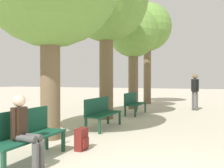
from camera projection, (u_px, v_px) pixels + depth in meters
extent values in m
cube|color=#144733|center=(29.00, 138.00, 4.48)|extent=(0.51, 1.67, 0.04)
cube|color=#144733|center=(18.00, 123.00, 4.56)|extent=(0.04, 1.67, 0.47)
cube|color=#19422D|center=(4.00, 166.00, 3.67)|extent=(0.06, 0.06, 0.42)
cube|color=#19422D|center=(63.00, 141.00, 5.14)|extent=(0.06, 0.06, 0.42)
cube|color=#19422D|center=(46.00, 140.00, 5.30)|extent=(0.06, 0.06, 0.42)
cube|color=#144733|center=(104.00, 114.00, 7.59)|extent=(0.51, 1.67, 0.04)
cube|color=#144733|center=(97.00, 105.00, 7.68)|extent=(0.04, 1.67, 0.47)
cube|color=#19422D|center=(100.00, 127.00, 6.79)|extent=(0.06, 0.06, 0.42)
cube|color=#19422D|center=(120.00, 118.00, 8.25)|extent=(0.06, 0.06, 0.42)
cube|color=#19422D|center=(86.00, 125.00, 6.94)|extent=(0.06, 0.06, 0.42)
cube|color=#19422D|center=(108.00, 118.00, 8.41)|extent=(0.06, 0.06, 0.42)
cube|color=#144733|center=(136.00, 104.00, 10.71)|extent=(0.51, 1.67, 0.04)
cube|color=#144733|center=(131.00, 98.00, 10.79)|extent=(0.04, 1.67, 0.47)
cube|color=#19422D|center=(135.00, 112.00, 9.90)|extent=(0.06, 0.06, 0.42)
cube|color=#19422D|center=(145.00, 108.00, 11.37)|extent=(0.06, 0.06, 0.42)
cube|color=#19422D|center=(125.00, 111.00, 10.06)|extent=(0.06, 0.06, 0.42)
cube|color=#19422D|center=(136.00, 107.00, 11.52)|extent=(0.06, 0.06, 0.42)
cylinder|color=brown|center=(50.00, 77.00, 6.22)|extent=(0.49, 0.49, 3.12)
cylinder|color=brown|center=(106.00, 71.00, 9.49)|extent=(0.53, 0.53, 3.66)
cylinder|color=brown|center=(133.00, 77.00, 12.71)|extent=(0.50, 0.50, 3.21)
sphere|color=olive|center=(133.00, 32.00, 12.67)|extent=(2.54, 2.54, 2.54)
cylinder|color=brown|center=(147.00, 72.00, 15.42)|extent=(0.46, 0.46, 3.94)
sphere|color=olive|center=(147.00, 27.00, 15.38)|extent=(2.95, 2.95, 2.95)
cylinder|color=#4C4C4C|center=(26.00, 139.00, 4.08)|extent=(0.39, 0.12, 0.12)
cylinder|color=#4C4C4C|center=(35.00, 157.00, 4.02)|extent=(0.12, 0.12, 0.46)
cylinder|color=#4C4C4C|center=(31.00, 137.00, 4.21)|extent=(0.39, 0.12, 0.12)
cylinder|color=#4C4C4C|center=(41.00, 155.00, 4.15)|extent=(0.12, 0.12, 0.46)
cube|color=black|center=(19.00, 124.00, 4.22)|extent=(0.18, 0.21, 0.56)
cylinder|color=black|center=(14.00, 123.00, 4.11)|extent=(0.08, 0.08, 0.50)
cylinder|color=black|center=(24.00, 121.00, 4.33)|extent=(0.08, 0.08, 0.50)
sphere|color=beige|center=(19.00, 101.00, 4.21)|extent=(0.21, 0.21, 0.21)
cube|color=maroon|center=(81.00, 139.00, 5.25)|extent=(0.17, 0.32, 0.46)
cube|color=maroon|center=(86.00, 143.00, 5.21)|extent=(0.04, 0.22, 0.20)
cylinder|color=#4C4C4C|center=(193.00, 101.00, 12.10)|extent=(0.13, 0.13, 0.89)
cylinder|color=#4C4C4C|center=(197.00, 101.00, 12.04)|extent=(0.13, 0.13, 0.89)
cube|color=black|center=(195.00, 86.00, 12.05)|extent=(0.25, 0.28, 0.63)
cylinder|color=black|center=(192.00, 85.00, 12.10)|extent=(0.09, 0.09, 0.60)
cylinder|color=black|center=(198.00, 85.00, 12.00)|extent=(0.09, 0.09, 0.60)
sphere|color=brown|center=(195.00, 76.00, 12.05)|extent=(0.24, 0.24, 0.24)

